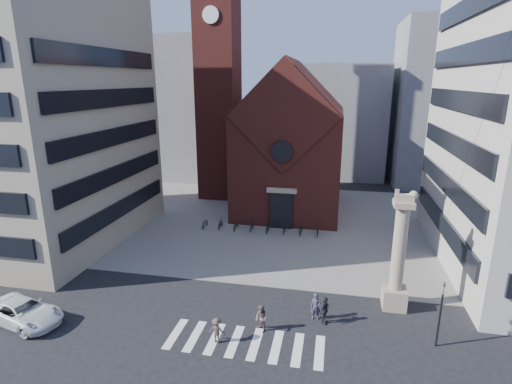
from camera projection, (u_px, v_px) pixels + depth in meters
ground at (247, 314)px, 27.50m from camera, size 120.00×120.00×0.00m
piazza at (284, 222)px, 45.41m from camera, size 46.00×30.00×0.05m
zebra_crossing at (245, 342)px, 24.56m from camera, size 10.20×3.20×0.01m
church at (291, 144)px, 48.95m from camera, size 12.00×16.65×18.00m
campanile at (218, 79)px, 51.55m from camera, size 5.50×5.50×31.20m
building_left at (24, 108)px, 37.99m from camera, size 18.00×20.00×26.00m
bg_block_left at (182, 109)px, 66.07m from camera, size 16.00×14.00×22.00m
bg_block_mid at (341, 121)px, 66.35m from camera, size 14.00×12.00×18.00m
bg_block_right at (452, 105)px, 59.65m from camera, size 16.00×14.00×24.00m
lion_column at (398, 263)px, 27.48m from camera, size 1.63×1.60×8.68m
traffic_light at (440, 313)px, 23.64m from camera, size 0.13×0.16×4.30m
white_car at (23, 312)px, 26.39m from camera, size 6.05×3.74×1.56m
pedestrian_0 at (316, 307)px, 26.73m from camera, size 0.70×0.46×1.89m
pedestrian_1 at (261, 318)px, 25.48m from camera, size 1.11×1.11×1.81m
pedestrian_2 at (325, 310)px, 26.27m from camera, size 0.90×1.22×1.92m
pedestrian_3 at (217, 330)px, 24.41m from camera, size 1.11×0.69×1.65m
scooter_0 at (205, 223)px, 43.47m from camera, size 0.68×1.89×0.99m
scooter_1 at (220, 224)px, 43.13m from camera, size 0.54×1.84×1.10m
scooter_2 at (236, 225)px, 42.81m from camera, size 0.68×1.89×0.99m
scooter_3 at (252, 226)px, 42.46m from camera, size 0.54×1.84×1.10m
scooter_4 at (268, 228)px, 42.14m from camera, size 0.68×1.89×0.99m
scooter_5 at (284, 228)px, 41.79m from camera, size 0.54×1.84×1.10m
scooter_6 at (301, 230)px, 41.47m from camera, size 0.68×1.89×0.99m
scooter_7 at (318, 231)px, 41.13m from camera, size 0.54×1.84×1.10m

